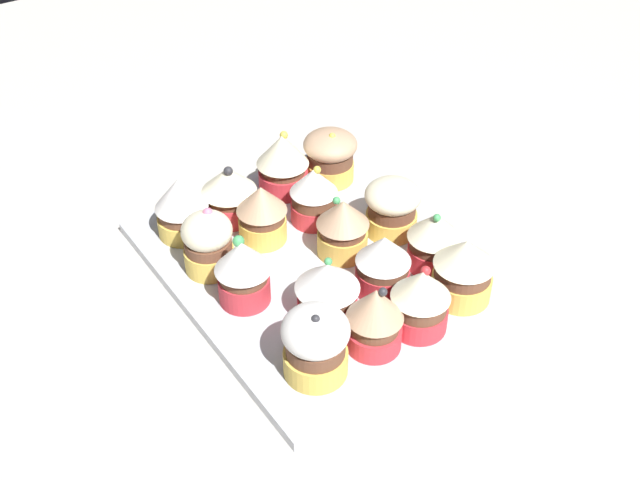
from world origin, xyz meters
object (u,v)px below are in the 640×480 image
object	(u,v)px
cupcake_4	(229,192)
cupcake_11	(383,264)
baking_tray	(320,266)
cupcake_14	(393,207)
cupcake_6	(327,289)
cupcake_9	(314,195)
cupcake_15	(434,239)
cupcake_5	(262,213)
cupcake_12	(420,299)
cupcake_3	(316,342)
cupcake_0	(181,206)
cupcake_10	(340,224)
cupcake_8	(283,162)
cupcake_16	(463,269)
cupcake_1	(208,242)
cupcake_13	(330,155)
cupcake_7	(375,318)
cupcake_2	(243,270)

from	to	relation	value
cupcake_4	cupcake_11	world-z (taller)	cupcake_4
baking_tray	cupcake_14	distance (cm)	10.34
cupcake_6	cupcake_14	world-z (taller)	cupcake_6
cupcake_9	cupcake_15	world-z (taller)	cupcake_9
cupcake_5	cupcake_12	size ratio (longest dim) A/B	0.94
cupcake_3	cupcake_11	size ratio (longest dim) A/B	1.12
cupcake_15	cupcake_0	bearing A→B (deg)	-135.75
cupcake_4	cupcake_10	distance (cm)	13.58
cupcake_9	cupcake_6	bearing A→B (deg)	-29.05
cupcake_8	cupcake_16	xyz separation A→B (cm)	(25.77, 4.88, -0.26)
cupcake_1	cupcake_14	distance (cm)	20.50
cupcake_5	cupcake_4	bearing A→B (deg)	-169.58
cupcake_9	cupcake_16	world-z (taller)	same
cupcake_1	cupcake_11	xyz separation A→B (cm)	(12.78, 12.92, -0.09)
cupcake_4	cupcake_13	distance (cm)	13.66
cupcake_7	cupcake_10	size ratio (longest dim) A/B	1.04
cupcake_0	cupcake_16	size ratio (longest dim) A/B	1.02
baking_tray	cupcake_13	world-z (taller)	cupcake_13
cupcake_2	cupcake_3	size ratio (longest dim) A/B	1.02
cupcake_0	cupcake_7	world-z (taller)	same
cupcake_2	cupcake_8	world-z (taller)	same
cupcake_11	cupcake_14	xyz separation A→B (cm)	(-6.94, 6.73, -0.04)
cupcake_14	baking_tray	bearing A→B (deg)	-90.85
cupcake_11	cupcake_15	bearing A→B (deg)	90.57
cupcake_0	cupcake_14	world-z (taller)	cupcake_0
cupcake_4	cupcake_8	xyz separation A→B (cm)	(-1.17, 7.80, 0.38)
cupcake_13	cupcake_2	bearing A→B (deg)	-56.68
cupcake_1	cupcake_7	size ratio (longest dim) A/B	0.99
cupcake_8	cupcake_15	xyz separation A→B (cm)	(20.42, 5.63, -0.37)
cupcake_9	cupcake_3	bearing A→B (deg)	-33.55
baking_tray	cupcake_0	world-z (taller)	cupcake_0
cupcake_9	cupcake_12	world-z (taller)	cupcake_12
cupcake_0	cupcake_4	bearing A→B (deg)	86.07
cupcake_16	cupcake_14	bearing A→B (deg)	176.34
cupcake_9	cupcake_13	xyz separation A→B (cm)	(-5.66, 6.15, -0.05)
cupcake_5	cupcake_13	size ratio (longest dim) A/B	1.03
cupcake_5	cupcake_14	xyz separation A→B (cm)	(6.97, 12.47, -0.16)
cupcake_1	cupcake_13	bearing A→B (deg)	107.98
baking_tray	cupcake_3	bearing A→B (deg)	-35.76
cupcake_4	cupcake_6	xyz separation A→B (cm)	(19.17, 0.06, -0.14)
cupcake_12	cupcake_13	bearing A→B (deg)	164.02
cupcake_5	cupcake_15	xyz separation A→B (cm)	(13.84, 12.44, -0.06)
cupcake_12	cupcake_0	bearing A→B (deg)	-155.05
cupcake_3	cupcake_7	distance (cm)	6.36
cupcake_4	cupcake_16	distance (cm)	27.68
cupcake_1	cupcake_2	world-z (taller)	cupcake_2
cupcake_7	cupcake_11	size ratio (longest dim) A/B	1.09
baking_tray	cupcake_11	distance (cm)	8.61
cupcake_3	cupcake_12	distance (cm)	11.48
cupcake_0	cupcake_12	xyz separation A→B (cm)	(25.94, 12.07, -0.14)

